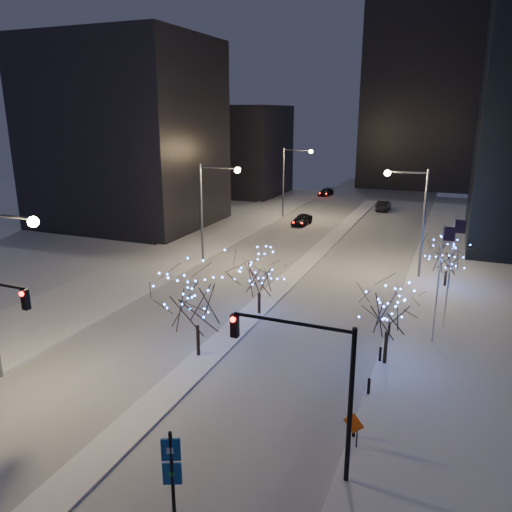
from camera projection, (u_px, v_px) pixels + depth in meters
The scene contains 23 objects.
ground at pixel (122, 437), 23.66m from camera, with size 160.00×160.00×0.00m, color silver.
road at pixel (318, 252), 54.81m from camera, with size 20.00×130.00×0.02m, color silver.
median at pixel (305, 264), 50.34m from camera, with size 2.00×80.00×0.15m, color silver.
east_sidewalk at pixel (464, 324), 36.02m from camera, with size 10.00×90.00×0.15m, color silver.
west_sidewalk at pixel (130, 277), 46.50m from camera, with size 8.00×90.00×0.15m, color silver.
filler_west_near at pixel (126, 134), 66.06m from camera, with size 22.00×18.00×24.00m, color black.
filler_west_far at pixel (234, 150), 93.15m from camera, with size 18.00×16.00×16.00m, color black.
horizon_block at pixel (429, 79), 97.54m from camera, with size 24.00×14.00×42.00m, color black.
street_lamp_w_mid at pixel (211, 200), 49.12m from camera, with size 4.40×0.56×10.00m.
street_lamp_w_far at pixel (290, 173), 71.37m from camera, with size 4.40×0.56×10.00m.
street_lamp_east at pixel (414, 209), 44.92m from camera, with size 3.90×0.56×10.00m.
traffic_signal_east at pixel (313, 373), 19.99m from camera, with size 5.26×0.43×7.00m.
flagpoles at pixel (446, 270), 32.85m from camera, with size 1.35×2.60×8.00m.
bollards at pixel (375, 369), 28.71m from camera, with size 0.16×12.16×0.90m.
car_near at pixel (302, 219), 68.03m from camera, with size 1.77×4.40×1.50m, color black.
car_mid at pixel (383, 206), 77.99m from camera, with size 1.63×4.67×1.54m, color black.
car_far at pixel (326, 192), 91.94m from camera, with size 1.77×4.34×1.26m, color black.
holiday_tree_median_near at pixel (196, 296), 30.28m from camera, with size 5.38×5.38×6.24m.
holiday_tree_median_far at pixel (259, 274), 37.09m from camera, with size 4.13×4.13×4.90m.
holiday_tree_plaza_near at pixel (389, 309), 29.43m from camera, with size 4.24×4.24×5.26m.
holiday_tree_plaza_far at pixel (448, 255), 43.13m from camera, with size 4.42×4.42×4.53m.
wayfinding_sign at pixel (172, 468), 18.06m from camera, with size 0.67×0.37×3.94m.
construction_sign at pixel (353, 426), 22.50m from camera, with size 1.02×0.33×1.73m.
Camera 1 is at (13.55, -16.45, 14.83)m, focal length 35.00 mm.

